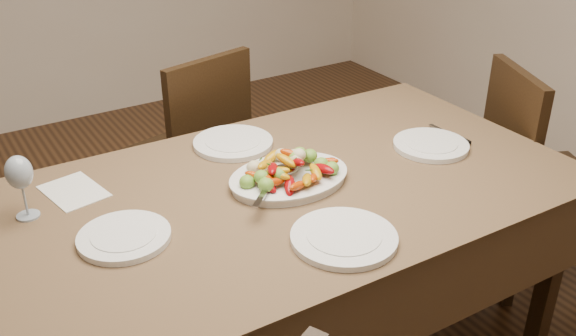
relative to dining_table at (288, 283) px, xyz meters
The scene contains 13 objects.
dining_table is the anchor object (origin of this frame).
chair_far 0.93m from the dining_table, 87.36° to the left, with size 0.42×0.42×0.95m, color black, non-canonical shape.
chair_right 1.20m from the dining_table, ahead, with size 0.42×0.42×0.95m, color black, non-canonical shape.
serving_platter 0.39m from the dining_table, 48.26° to the left, with size 0.38×0.28×0.02m, color white.
roasted_vegetables 0.45m from the dining_table, 48.26° to the left, with size 0.31×0.21×0.09m, color maroon, non-canonical shape.
serving_spoon 0.43m from the dining_table, 157.00° to the right, with size 0.28×0.06×0.03m, color #9EA0A8, non-canonical shape.
plate_left 0.66m from the dining_table, behind, with size 0.25×0.25×0.02m, color white.
plate_right 0.69m from the dining_table, ahead, with size 0.26×0.26×0.02m, color white.
plate_far 0.52m from the dining_table, 91.67° to the left, with size 0.28×0.28×0.02m, color white.
plate_near 0.52m from the dining_table, 95.77° to the right, with size 0.29×0.29×0.02m, color white.
wine_glass 0.91m from the dining_table, 161.56° to the left, with size 0.08×0.08×0.20m, color #8C99A5, non-canonical shape.
menu_card 0.76m from the dining_table, 151.18° to the left, with size 0.15×0.21×0.00m, color silver.
table_knife 0.79m from the dining_table, ahead, with size 0.02×0.20×0.01m, color #9EA0A8, non-canonical shape.
Camera 1 is at (-0.76, -1.19, 1.74)m, focal length 40.00 mm.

